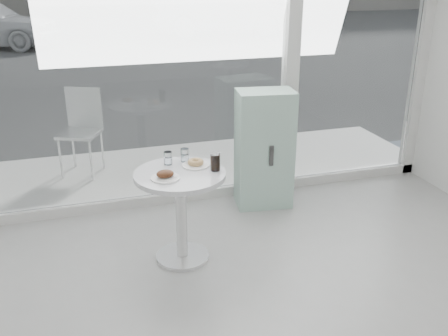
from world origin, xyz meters
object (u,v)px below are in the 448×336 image
object	(u,v)px
plate_donut	(196,164)
water_tumbler_a	(168,159)
main_table	(181,198)
patio_chair	(82,126)
plate_fritter	(166,175)
cola_glass	(215,162)
car_silver	(222,12)
mint_cabinet	(264,149)
water_tumbler_b	(185,156)

from	to	relation	value
plate_donut	water_tumbler_a	world-z (taller)	water_tumbler_a
main_table	plate_donut	bearing A→B (deg)	33.05
patio_chair	water_tumbler_a	distance (m)	2.01
plate_fritter	main_table	bearing A→B (deg)	34.42
cola_glass	plate_donut	bearing A→B (deg)	132.89
car_silver	plate_fritter	xyz separation A→B (m)	(-4.71, -14.14, -0.01)
car_silver	cola_glass	xyz separation A→B (m)	(-4.30, -14.08, 0.04)
water_tumbler_a	plate_donut	bearing A→B (deg)	-25.52
patio_chair	cola_glass	xyz separation A→B (m)	(0.96, -2.13, 0.24)
main_table	plate_fritter	xyz separation A→B (m)	(-0.13, -0.09, 0.25)
water_tumbler_a	cola_glass	bearing A→B (deg)	-35.17
mint_cabinet	plate_fritter	world-z (taller)	mint_cabinet
car_silver	plate_donut	distance (m)	14.64
plate_fritter	cola_glass	size ratio (longest dim) A/B	1.51
water_tumbler_a	plate_fritter	bearing A→B (deg)	-104.72
main_table	mint_cabinet	world-z (taller)	mint_cabinet
patio_chair	water_tumbler_a	size ratio (longest dim) A/B	8.89
plate_fritter	plate_donut	world-z (taller)	plate_fritter
car_silver	patio_chair	bearing A→B (deg)	161.08
main_table	car_silver	bearing A→B (deg)	71.93
main_table	mint_cabinet	distance (m)	1.28
car_silver	plate_donut	size ratio (longest dim) A/B	22.05
car_silver	mint_cabinet	bearing A→B (deg)	169.79
patio_chair	water_tumbler_b	bearing A→B (deg)	-43.21
patio_chair	plate_donut	xyz separation A→B (m)	(0.83, -2.00, 0.19)
car_silver	water_tumbler_a	size ratio (longest dim) A/B	45.00
plate_fritter	water_tumbler_b	xyz separation A→B (m)	(0.22, 0.31, 0.02)
patio_chair	water_tumbler_a	world-z (taller)	patio_chair
water_tumbler_b	water_tumbler_a	bearing A→B (deg)	-170.58
car_silver	plate_donut	bearing A→B (deg)	167.23
main_table	plate_fritter	world-z (taller)	plate_fritter
main_table	water_tumbler_a	world-z (taller)	water_tumbler_a
water_tumbler_b	patio_chair	bearing A→B (deg)	112.41
water_tumbler_a	cola_glass	world-z (taller)	cola_glass
main_table	water_tumbler_b	xyz separation A→B (m)	(0.09, 0.22, 0.27)
plate_donut	water_tumbler_b	size ratio (longest dim) A/B	1.99
main_table	plate_fritter	size ratio (longest dim) A/B	3.49
main_table	car_silver	size ratio (longest dim) A/B	0.16
plate_donut	cola_glass	xyz separation A→B (m)	(0.13, -0.13, 0.05)
car_silver	main_table	bearing A→B (deg)	166.78
main_table	plate_donut	world-z (taller)	plate_donut
patio_chair	car_silver	distance (m)	13.06
water_tumbler_b	plate_fritter	bearing A→B (deg)	-125.42
plate_fritter	water_tumbler_a	size ratio (longest dim) A/B	2.04
plate_donut	water_tumbler_b	world-z (taller)	water_tumbler_b
plate_fritter	water_tumbler_a	distance (m)	0.29
water_tumbler_a	water_tumbler_b	xyz separation A→B (m)	(0.14, 0.02, 0.00)
main_table	water_tumbler_b	world-z (taller)	water_tumbler_b
mint_cabinet	water_tumbler_a	world-z (taller)	mint_cabinet
car_silver	plate_fritter	distance (m)	14.90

